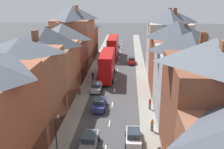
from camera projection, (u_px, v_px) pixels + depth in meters
The scene contains 19 objects.
pavement_left at pixel (92, 75), 53.82m from camera, with size 2.20×104.00×0.14m, color gray.
pavement_right at pixel (142, 76), 53.19m from camera, with size 2.20×104.00×0.14m, color gray.
centre_line_dashes at pixel (116, 79), 51.62m from camera, with size 0.14×97.80×0.01m.
terrace_row_left at pixel (45, 67), 39.27m from camera, with size 8.00×71.01×13.75m.
terrace_row_right at pixel (195, 87), 30.50m from camera, with size 8.00×57.91×13.59m.
double_decker_bus_lead at pixel (113, 46), 68.26m from camera, with size 2.74×10.80×5.30m.
double_decker_bus_mid_street at pixel (107, 65), 51.35m from camera, with size 2.74×10.80×5.30m.
car_near_blue at pixel (110, 46), 78.32m from camera, with size 1.90×4.21×1.65m.
car_near_silver at pixel (96, 87), 45.23m from camera, with size 1.90×3.92×1.61m.
car_parked_left_a at pixel (89, 141), 29.01m from camera, with size 1.90×4.07×1.71m.
car_parked_right_a at pixel (99, 104), 38.49m from camera, with size 1.90×4.44×1.67m.
car_mid_black at pixel (134, 136), 29.92m from camera, with size 1.90×4.00×1.64m.
car_parked_left_b at pixel (132, 60), 62.44m from camera, with size 1.90×3.82×1.65m.
car_mid_white at pixel (115, 44), 81.20m from camera, with size 1.90×3.85×1.63m.
pedestrian_mid_left at pixel (152, 124), 32.15m from camera, with size 0.36×0.22×1.61m.
pedestrian_mid_right at pixel (150, 103), 38.12m from camera, with size 0.36×0.22×1.61m.
pedestrian_far_left at pixel (79, 90), 43.41m from camera, with size 0.36×0.22×1.61m.
pedestrian_far_right at pixel (93, 75), 50.65m from camera, with size 0.36×0.22×1.61m.
street_lamp at pixel (57, 140), 24.67m from camera, with size 0.20×1.12×5.50m.
Camera 1 is at (2.34, -12.81, 16.71)m, focal length 42.00 mm.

